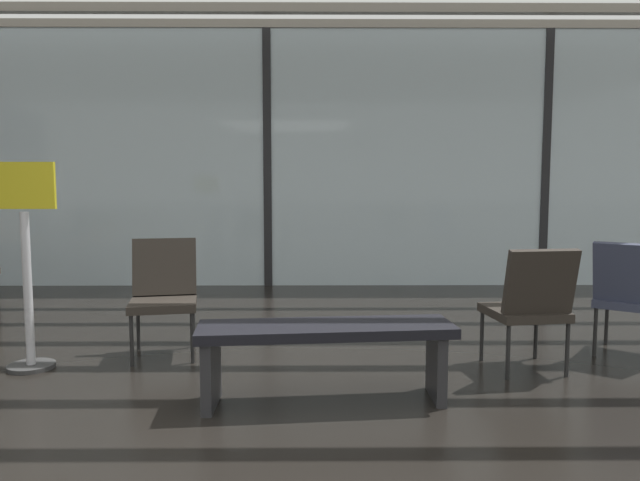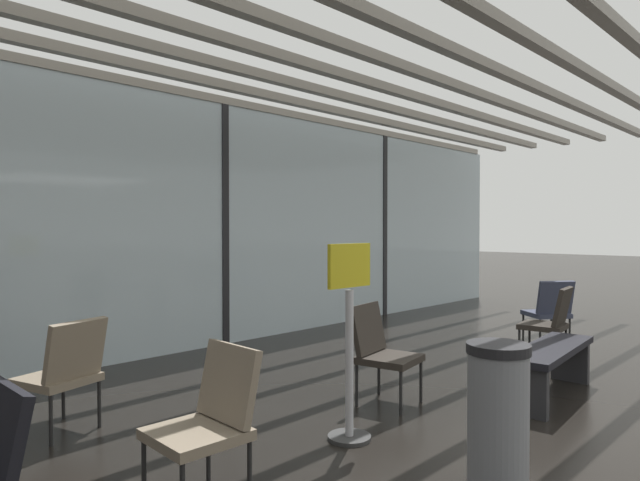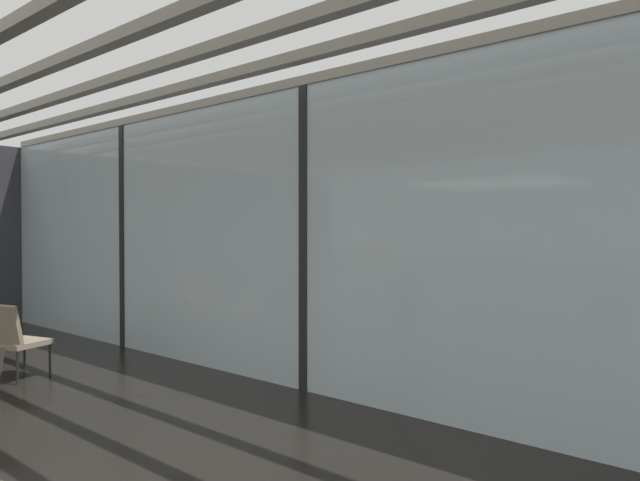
% 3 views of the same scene
% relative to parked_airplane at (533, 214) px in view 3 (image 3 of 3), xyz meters
% --- Properties ---
extents(glass_curtain_wall, '(14.00, 0.08, 3.20)m').
position_rel_parked_airplane_xyz_m(glass_curtain_wall, '(-0.23, -6.20, -0.39)').
color(glass_curtain_wall, silver).
rests_on(glass_curtain_wall, ground).
extents(window_mullion_0, '(0.10, 0.12, 3.20)m').
position_rel_parked_airplane_xyz_m(window_mullion_0, '(-3.73, -6.20, -0.39)').
color(window_mullion_0, black).
rests_on(window_mullion_0, ground).
extents(window_mullion_1, '(0.10, 0.12, 3.20)m').
position_rel_parked_airplane_xyz_m(window_mullion_1, '(-0.23, -6.20, -0.39)').
color(window_mullion_1, black).
rests_on(window_mullion_1, ground).
extents(parked_airplane, '(14.33, 3.98, 3.98)m').
position_rel_parked_airplane_xyz_m(parked_airplane, '(0.00, 0.00, 0.00)').
color(parked_airplane, '#B2BCD6').
rests_on(parked_airplane, ground).
extents(lounge_chair_0, '(0.61, 0.64, 0.87)m').
position_rel_parked_airplane_xyz_m(lounge_chair_0, '(-3.03, -8.01, -1.50)').
color(lounge_chair_0, '#7F705B').
rests_on(lounge_chair_0, ground).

